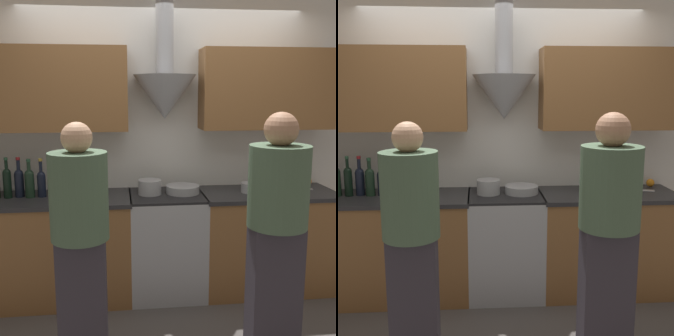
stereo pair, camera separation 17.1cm
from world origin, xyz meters
The scene contains 17 objects.
ground_plane centered at (0.00, 0.00, 0.00)m, with size 12.00×12.00×0.00m, color #4C4744.
wall_back centered at (-0.08, 0.56, 1.48)m, with size 8.40×0.55×2.60m.
counter_left centered at (-1.12, 0.30, 0.45)m, with size 1.62×0.62×0.90m.
counter_right centered at (0.91, 0.30, 0.45)m, with size 1.21×0.62×0.90m.
stove_range centered at (0.00, 0.30, 0.46)m, with size 0.64×0.60×0.90m.
wine_bottle_5 centered at (-1.34, 0.34, 1.04)m, with size 0.07×0.07×0.34m.
wine_bottle_6 centered at (-1.24, 0.36, 1.04)m, with size 0.08×0.08×0.34m.
wine_bottle_7 centered at (-1.15, 0.33, 1.04)m, with size 0.08×0.08×0.33m.
wine_bottle_8 centered at (-1.06, 0.34, 1.03)m, with size 0.07×0.07×0.33m.
wine_bottle_9 centered at (-0.96, 0.35, 1.04)m, with size 0.07×0.07×0.33m.
stock_pot centered at (-0.14, 0.32, 0.97)m, with size 0.20×0.20×0.13m.
mixing_bowl centered at (0.14, 0.33, 0.94)m, with size 0.29×0.29×0.07m.
orange_fruit centered at (1.38, 0.50, 0.94)m, with size 0.07×0.07×0.07m.
saucepan centered at (0.75, 0.29, 0.95)m, with size 0.18×0.18×0.09m.
chefs_knife centered at (1.23, 0.35, 0.91)m, with size 0.22×0.08×0.01m.
person_foreground_left centered at (-0.65, -0.71, 0.88)m, with size 0.36×0.36×1.61m.
person_foreground_right centered at (0.58, -0.78, 0.91)m, with size 0.38×0.38×1.66m.
Camera 1 is at (-0.40, -3.22, 1.79)m, focal length 45.00 mm.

